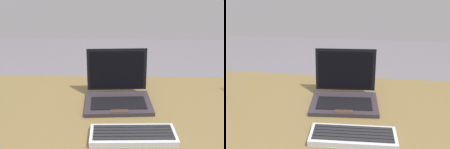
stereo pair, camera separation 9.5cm
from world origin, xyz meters
TOP-DOWN VIEW (x-y plane):
  - desk at (0.00, 0.00)m, footprint 1.79×0.71m
  - laptop_front at (0.07, 0.05)m, footprint 0.31×0.25m
  - external_keyboard at (0.13, -0.22)m, footprint 0.32×0.13m

SIDE VIEW (x-z plane):
  - desk at x=0.00m, z-range 0.30..1.02m
  - external_keyboard at x=0.13m, z-range 0.72..0.75m
  - laptop_front at x=0.07m, z-range 0.66..0.89m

